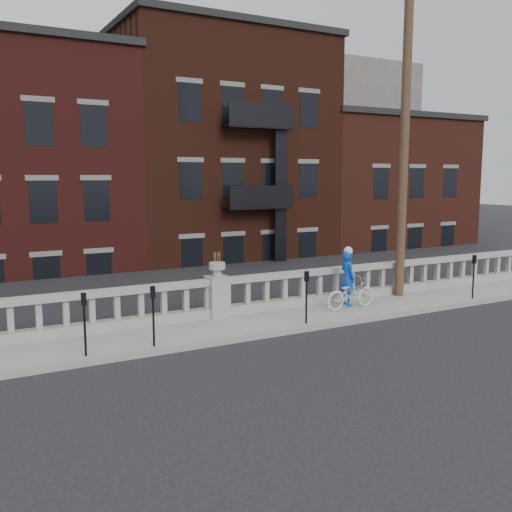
# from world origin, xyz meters

# --- Properties ---
(ground) EXTENTS (120.00, 120.00, 0.00)m
(ground) POSITION_xyz_m (0.00, 0.00, 0.00)
(ground) COLOR black
(ground) RESTS_ON ground
(sidewalk) EXTENTS (32.00, 2.20, 0.15)m
(sidewalk) POSITION_xyz_m (0.00, 3.00, 0.07)
(sidewalk) COLOR gray
(sidewalk) RESTS_ON ground
(balustrade) EXTENTS (28.00, 0.34, 1.03)m
(balustrade) POSITION_xyz_m (0.00, 3.95, 0.64)
(balustrade) COLOR gray
(balustrade) RESTS_ON sidewalk
(planter_pedestal) EXTENTS (0.55, 0.55, 1.76)m
(planter_pedestal) POSITION_xyz_m (0.00, 3.95, 0.83)
(planter_pedestal) COLOR gray
(planter_pedestal) RESTS_ON sidewalk
(lower_level) EXTENTS (80.00, 44.00, 20.80)m
(lower_level) POSITION_xyz_m (0.56, 23.04, 2.63)
(lower_level) COLOR #605E59
(lower_level) RESTS_ON ground
(utility_pole) EXTENTS (1.60, 0.28, 10.00)m
(utility_pole) POSITION_xyz_m (6.20, 3.60, 5.24)
(utility_pole) COLOR #422D1E
(utility_pole) RESTS_ON sidewalk
(parking_meter_a) EXTENTS (0.10, 0.09, 1.36)m
(parking_meter_a) POSITION_xyz_m (-3.91, 2.15, 1.00)
(parking_meter_a) COLOR black
(parking_meter_a) RESTS_ON sidewalk
(parking_meter_b) EXTENTS (0.10, 0.09, 1.36)m
(parking_meter_b) POSITION_xyz_m (-2.41, 2.15, 1.00)
(parking_meter_b) COLOR black
(parking_meter_b) RESTS_ON sidewalk
(parking_meter_c) EXTENTS (0.10, 0.09, 1.36)m
(parking_meter_c) POSITION_xyz_m (1.68, 2.15, 1.00)
(parking_meter_c) COLOR black
(parking_meter_c) RESTS_ON sidewalk
(parking_meter_d) EXTENTS (0.10, 0.09, 1.36)m
(parking_meter_d) POSITION_xyz_m (7.88, 2.15, 1.00)
(parking_meter_d) COLOR black
(parking_meter_d) RESTS_ON sidewalk
(bicycle) EXTENTS (1.72, 0.69, 0.89)m
(bicycle) POSITION_xyz_m (3.73, 2.93, 0.59)
(bicycle) COLOR silver
(bicycle) RESTS_ON sidewalk
(cyclist) EXTENTS (0.45, 0.63, 1.63)m
(cyclist) POSITION_xyz_m (3.88, 3.28, 0.97)
(cyclist) COLOR #0C44BD
(cyclist) RESTS_ON sidewalk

